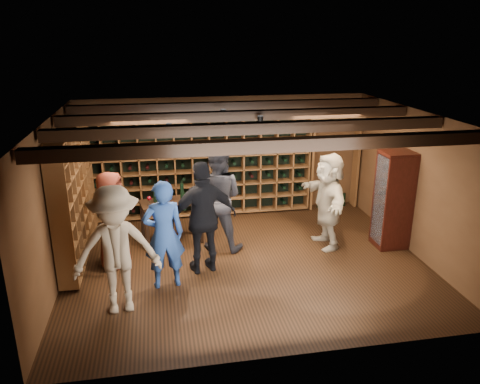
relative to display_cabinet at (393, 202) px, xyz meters
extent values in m
plane|color=black|center=(-2.71, -0.20, -0.86)|extent=(6.00, 6.00, 0.00)
plane|color=brown|center=(-2.71, 2.30, 0.39)|extent=(6.00, 0.00, 6.00)
plane|color=brown|center=(-2.71, -2.70, 0.39)|extent=(6.00, 0.00, 6.00)
plane|color=brown|center=(-5.71, -0.20, 0.39)|extent=(0.00, 5.00, 5.00)
plane|color=brown|center=(0.29, -0.20, 0.39)|extent=(0.00, 5.00, 5.00)
plane|color=black|center=(-2.71, -0.20, 1.64)|extent=(6.00, 6.00, 0.00)
cube|color=black|center=(-2.71, -1.80, 1.56)|extent=(5.90, 0.18, 0.16)
cube|color=black|center=(-2.71, -0.70, 1.56)|extent=(5.90, 0.18, 0.16)
cube|color=black|center=(-2.71, 0.40, 1.56)|extent=(5.90, 0.18, 0.16)
cube|color=black|center=(-2.71, 1.50, 1.56)|extent=(5.90, 0.18, 0.16)
cylinder|color=black|center=(-3.91, -0.20, 1.53)|extent=(0.10, 0.10, 0.10)
cylinder|color=black|center=(-2.41, 0.20, 1.53)|extent=(0.10, 0.10, 0.10)
cylinder|color=black|center=(-1.31, -0.50, 1.53)|extent=(0.10, 0.10, 0.10)
cylinder|color=black|center=(-2.91, 1.00, 1.53)|extent=(0.10, 0.10, 0.10)
cube|color=brown|center=(-3.24, 2.13, 0.29)|extent=(4.65, 0.30, 2.20)
cube|color=black|center=(-3.24, 2.13, 0.29)|extent=(4.56, 0.02, 2.16)
cube|color=brown|center=(-5.54, 0.62, 0.29)|extent=(0.30, 2.65, 2.20)
cube|color=black|center=(-5.54, 0.62, 0.29)|extent=(0.29, 0.02, 2.16)
cube|color=brown|center=(-0.31, 2.12, 0.99)|extent=(1.15, 0.32, 0.04)
cube|color=brown|center=(0.21, 2.12, 0.07)|extent=(0.05, 0.28, 1.85)
cube|color=brown|center=(-0.83, 2.12, 0.07)|extent=(0.05, 0.28, 1.85)
cube|color=tan|center=(-0.71, 2.12, 1.11)|extent=(0.40, 0.30, 0.20)
cube|color=tan|center=(-0.26, 2.12, 1.11)|extent=(0.40, 0.30, 0.20)
cube|color=tan|center=(0.09, 2.12, 1.11)|extent=(0.40, 0.30, 0.20)
cube|color=#340F0A|center=(0.01, 0.00, -0.81)|extent=(0.55, 0.50, 0.10)
cube|color=#340F0A|center=(0.01, 0.00, 0.04)|extent=(0.55, 0.50, 1.70)
cube|color=white|center=(-0.25, 0.00, 0.04)|extent=(0.01, 0.46, 1.60)
cube|color=#340F0A|center=(0.01, 0.00, 0.04)|extent=(0.50, 0.44, 0.02)
sphere|color=#59260C|center=(-0.01, 0.00, 0.14)|extent=(0.18, 0.18, 0.18)
imported|color=navy|center=(-4.09, -0.73, 0.00)|extent=(0.67, 0.49, 1.71)
imported|color=black|center=(-3.12, 0.46, 0.10)|extent=(1.13, 1.01, 1.91)
imported|color=maroon|center=(-4.91, 0.12, -0.04)|extent=(0.61, 0.86, 1.64)
imported|color=black|center=(-3.44, -0.35, 0.07)|extent=(1.16, 0.67, 1.86)
imported|color=gray|center=(-4.74, -1.30, 0.07)|extent=(1.26, 0.80, 1.85)
imported|color=tan|center=(-1.14, 0.23, 0.02)|extent=(0.56, 1.64, 1.75)
cube|color=black|center=(-3.92, 0.84, -0.05)|extent=(1.18, 0.76, 0.05)
cube|color=black|center=(-4.37, 0.51, -0.46)|extent=(0.06, 0.06, 0.79)
cube|color=black|center=(-3.38, 0.71, -0.46)|extent=(0.06, 0.06, 0.79)
cube|color=black|center=(-4.46, 0.96, -0.46)|extent=(0.06, 0.06, 0.79)
cube|color=black|center=(-3.48, 1.16, -0.46)|extent=(0.06, 0.06, 0.79)
cylinder|color=black|center=(-4.20, 0.83, 0.11)|extent=(0.07, 0.07, 0.28)
cylinder|color=black|center=(-3.98, 0.87, 0.11)|extent=(0.07, 0.07, 0.28)
cylinder|color=black|center=(-3.71, 0.93, 0.11)|extent=(0.07, 0.07, 0.28)
camera|label=1|loc=(-4.10, -7.27, 2.89)|focal=35.00mm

